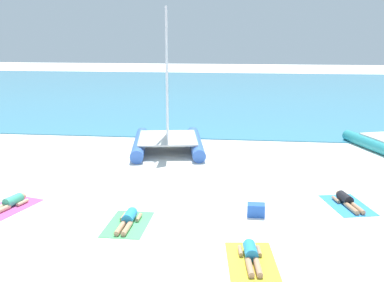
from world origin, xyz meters
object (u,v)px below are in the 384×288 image
at_px(sailboat_blue, 168,130).
at_px(sunbather_center_right, 251,254).
at_px(sunbather_center_left, 128,219).
at_px(sunbather_rightmost, 347,200).
at_px(towel_center_left, 128,224).
at_px(towel_rightmost, 347,205).
at_px(towel_center_right, 251,260).
at_px(cooler_box, 256,210).
at_px(towel_leftmost, 9,207).
at_px(sunbather_leftmost, 10,203).

bearing_deg(sailboat_blue, sunbather_center_right, -79.88).
xyz_separation_m(sunbather_center_left, sunbather_rightmost, (6.25, 2.25, 0.00)).
bearing_deg(towel_center_left, towel_rightmost, 19.77).
height_order(towel_center_right, cooler_box, cooler_box).
bearing_deg(sunbather_rightmost, towel_rightmost, -90.00).
distance_m(towel_leftmost, sunbather_leftmost, 0.14).
relative_size(towel_leftmost, sunbather_center_left, 1.22).
bearing_deg(sunbather_rightmost, sunbather_center_right, -140.22).
relative_size(sailboat_blue, sunbather_leftmost, 4.04).
distance_m(towel_leftmost, sunbather_center_right, 7.64).
relative_size(sunbather_leftmost, towel_center_left, 0.82).
bearing_deg(towel_center_left, sunbather_rightmost, 20.34).
bearing_deg(towel_leftmost, sunbather_center_left, -10.64).
distance_m(sunbather_center_right, towel_rightmost, 4.87).
height_order(towel_rightmost, sunbather_rightmost, sunbather_rightmost).
height_order(sunbather_leftmost, sunbather_center_right, same).
height_order(sailboat_blue, sunbather_rightmost, sailboat_blue).
relative_size(sunbather_center_right, towel_rightmost, 0.83).
distance_m(towel_center_left, sunbather_center_right, 3.74).
relative_size(sailboat_blue, sunbather_rightmost, 4.03).
bearing_deg(sunbather_rightmost, cooler_box, -169.44).
relative_size(sunbather_center_left, cooler_box, 3.12).
relative_size(towel_leftmost, towel_rightmost, 1.00).
distance_m(towel_center_left, sunbather_center_left, 0.14).
xyz_separation_m(towel_center_left, cooler_box, (3.49, 1.05, 0.17)).
relative_size(sunbather_leftmost, cooler_box, 3.10).
distance_m(sunbather_leftmost, towel_center_left, 3.96).
xyz_separation_m(towel_center_right, towel_rightmost, (2.90, 3.97, 0.00)).
bearing_deg(towel_center_left, towel_leftmost, 168.41).
height_order(sunbather_center_left, sunbather_rightmost, same).
bearing_deg(sailboat_blue, sunbather_rightmost, -52.81).
bearing_deg(sunbather_center_left, towel_rightmost, 19.04).
bearing_deg(sailboat_blue, sunbather_leftmost, -125.07).
bearing_deg(towel_rightmost, sailboat_blue, 137.12).
xyz_separation_m(sunbather_leftmost, towel_center_left, (3.87, -0.86, -0.13)).
relative_size(towel_leftmost, sunbather_rightmost, 1.22).
relative_size(towel_leftmost, towel_center_left, 1.00).
height_order(towel_leftmost, sunbather_leftmost, sunbather_leftmost).
bearing_deg(sunbather_center_left, sailboat_blue, 92.32).
bearing_deg(towel_center_left, sunbather_leftmost, 167.44).
height_order(sunbather_leftmost, towel_center_left, sunbather_leftmost).
distance_m(sunbather_leftmost, towel_rightmost, 10.23).
bearing_deg(sunbather_leftmost, towel_leftmost, -90.00).
relative_size(towel_leftmost, sunbather_center_right, 1.21).
bearing_deg(towel_center_left, cooler_box, 16.76).
xyz_separation_m(sailboat_blue, cooler_box, (3.85, -7.36, -0.75)).
relative_size(sunbather_leftmost, sunbather_center_left, 1.00).
xyz_separation_m(towel_leftmost, towel_center_right, (7.24, -2.51, 0.00)).
xyz_separation_m(sunbather_leftmost, sunbather_rightmost, (10.11, 1.45, 0.00)).
height_order(sailboat_blue, towel_center_right, sailboat_blue).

